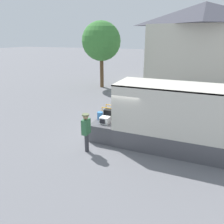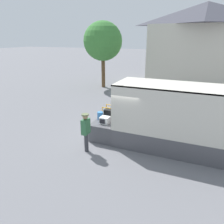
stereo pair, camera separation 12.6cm
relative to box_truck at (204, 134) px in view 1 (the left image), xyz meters
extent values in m
plane|color=slate|center=(-3.92, 0.00, -0.89)|extent=(160.00, 160.00, 0.00)
cube|color=#4C4C51|center=(-1.44, 0.00, -0.46)|extent=(4.96, 2.11, 0.86)
cube|color=beige|center=(-1.44, 1.03, 1.02)|extent=(4.96, 0.06, 2.09)
cube|color=beige|center=(-1.44, -1.03, 1.02)|extent=(4.96, 0.06, 2.09)
cube|color=beige|center=(-1.44, 0.00, 2.03)|extent=(4.96, 2.11, 0.06)
cylinder|color=#3370B2|center=(-2.56, -0.17, 0.17)|extent=(0.32, 0.32, 0.40)
cube|color=olive|center=(-1.59, 0.69, 0.12)|extent=(0.44, 0.32, 0.30)
cube|color=#B2A893|center=(-2.11, 0.02, 0.10)|extent=(0.44, 0.32, 0.25)
cube|color=olive|center=(-2.00, -0.32, 0.13)|extent=(0.44, 0.32, 0.32)
cube|color=#4C4C51|center=(-4.54, 0.00, -0.46)|extent=(1.23, 2.01, 0.86)
cube|color=white|center=(-4.52, -0.42, 0.14)|extent=(0.45, 0.42, 0.33)
cube|color=black|center=(-4.56, -0.63, 0.14)|extent=(0.29, 0.01, 0.23)
cube|color=black|center=(-4.63, 0.45, 0.19)|extent=(0.54, 0.44, 0.43)
cylinder|color=slate|center=(-4.42, 0.45, 0.21)|extent=(0.20, 0.24, 0.24)
cylinder|color=orange|center=(-4.95, 0.20, 0.28)|extent=(0.04, 0.04, 0.60)
cylinder|color=orange|center=(-4.31, 0.20, 0.28)|extent=(0.04, 0.04, 0.60)
cylinder|color=orange|center=(-4.95, 0.71, 0.28)|extent=(0.04, 0.04, 0.60)
cylinder|color=orange|center=(-4.31, 0.71, 0.28)|extent=(0.04, 0.04, 0.60)
cylinder|color=orange|center=(-4.63, 0.20, 0.56)|extent=(0.64, 0.04, 0.04)
cylinder|color=orange|center=(-4.63, 0.71, 0.56)|extent=(0.64, 0.04, 0.04)
cylinder|color=#3370B2|center=(-4.97, -0.04, 0.17)|extent=(0.29, 0.29, 0.40)
cylinder|color=#38383D|center=(-4.78, -1.84, -0.46)|extent=(0.18, 0.18, 0.86)
cube|color=#336B42|center=(-4.78, -1.84, 0.31)|extent=(0.24, 0.44, 0.68)
sphere|color=tan|center=(-4.78, -1.84, 0.76)|extent=(0.24, 0.24, 0.24)
cylinder|color=#606B47|center=(-4.78, -1.84, 0.85)|extent=(0.32, 0.32, 0.06)
cube|color=beige|center=(-0.90, 15.53, 2.11)|extent=(9.88, 7.23, 5.99)
pyramid|color=#42424C|center=(-0.90, 15.53, 6.15)|extent=(10.38, 7.60, 2.09)
cylinder|color=brown|center=(-9.71, 10.38, 0.51)|extent=(0.36, 0.36, 2.79)
sphere|color=#3D7F38|center=(-9.71, 10.38, 3.57)|extent=(3.71, 3.71, 3.71)
camera|label=1|loc=(-0.42, -9.45, 4.00)|focal=35.00mm
camera|label=2|loc=(-0.30, -9.40, 4.00)|focal=35.00mm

